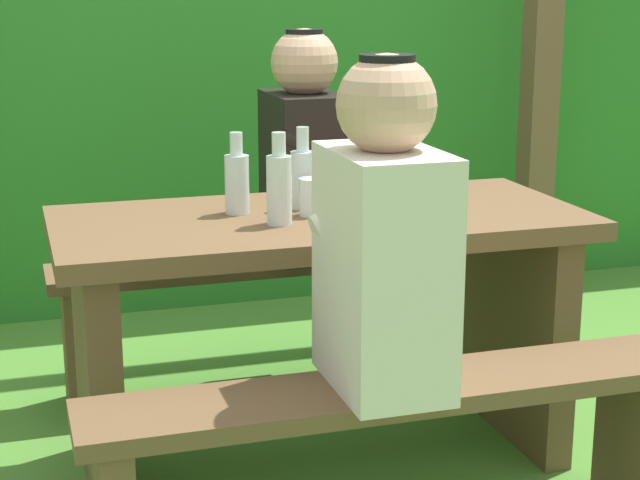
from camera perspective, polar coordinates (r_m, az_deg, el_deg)
ground_plane at (r=2.96m, az=0.00°, el=-12.01°), size 12.00×12.00×0.00m
hedge_backdrop at (r=4.43m, az=-6.99°, el=8.96°), size 6.40×0.66×1.82m
pergola_post_right at (r=4.26m, az=12.21°, el=10.38°), size 0.12×0.12×2.09m
picnic_table at (r=2.78m, az=0.00°, el=-3.03°), size 1.40×0.64×0.71m
bench_near at (r=2.34m, az=4.11°, el=-10.77°), size 1.40×0.24×0.45m
bench_far at (r=3.34m, az=-2.83°, el=-3.00°), size 1.40×0.24×0.45m
person_white_shirt at (r=2.18m, az=3.56°, el=0.12°), size 0.25×0.35×0.72m
person_black_coat at (r=3.26m, az=-0.84°, el=4.86°), size 0.25×0.35×0.72m
drinking_glass at (r=2.69m, az=-0.46°, el=2.41°), size 0.07×0.07×0.10m
bottle_left at (r=2.72m, az=-4.63°, el=3.30°), size 0.06×0.06×0.22m
bottle_right at (r=2.77m, az=-0.96°, el=3.58°), size 0.07×0.07×0.22m
bottle_center at (r=2.59m, az=-2.28°, el=3.00°), size 0.06×0.06×0.23m
cell_phone at (r=2.77m, az=3.20°, el=1.79°), size 0.13×0.16×0.01m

